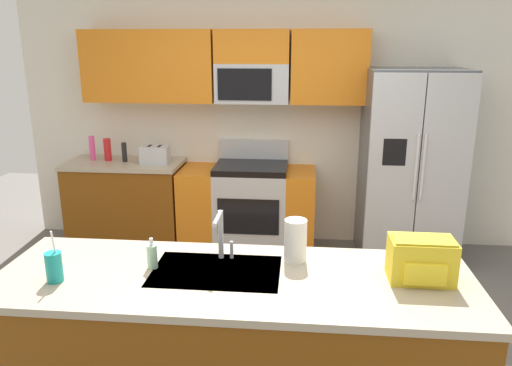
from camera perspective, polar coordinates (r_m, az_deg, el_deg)
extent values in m
plane|color=#66605B|center=(3.61, -0.95, -18.98)|extent=(9.00, 9.00, 0.00)
cube|color=silver|center=(5.16, 1.63, 7.38)|extent=(5.20, 0.10, 2.60)
cube|color=orange|center=(5.22, -15.59, 12.99)|extent=(0.70, 0.32, 0.70)
cube|color=orange|center=(5.03, -8.41, 13.30)|extent=(0.61, 0.32, 0.70)
cube|color=orange|center=(4.89, 8.55, 13.23)|extent=(0.73, 0.32, 0.70)
cube|color=#B7BABF|center=(4.92, -0.41, 11.54)|extent=(0.72, 0.32, 0.38)
cube|color=black|center=(4.76, -1.35, 11.40)|extent=(0.52, 0.01, 0.30)
cube|color=orange|center=(4.91, -0.42, 15.62)|extent=(0.72, 0.32, 0.32)
cube|color=brown|center=(5.33, -14.75, -2.49)|extent=(1.15, 0.60, 0.86)
cube|color=tan|center=(5.21, -15.09, 2.22)|extent=(1.18, 0.63, 0.04)
cube|color=#B7BABF|center=(5.04, -0.54, -3.12)|extent=(0.72, 0.60, 0.84)
cube|color=black|center=(4.75, -0.92, -3.97)|extent=(0.60, 0.01, 0.36)
cube|color=black|center=(4.91, -0.56, 1.84)|extent=(0.72, 0.60, 0.06)
cube|color=#B7BABF|center=(5.15, -0.25, 3.97)|extent=(0.72, 0.06, 0.20)
cube|color=orange|center=(5.12, -6.57, -2.92)|extent=(0.36, 0.60, 0.84)
cube|color=orange|center=(5.02, 5.15, -3.29)|extent=(0.28, 0.60, 0.84)
cube|color=#4C4F54|center=(4.94, 17.44, 1.83)|extent=(0.90, 0.70, 1.85)
cube|color=#B7BABF|center=(4.54, 15.59, 0.79)|extent=(0.44, 0.04, 1.81)
cube|color=#B7BABF|center=(4.65, 21.05, 0.63)|extent=(0.44, 0.04, 1.81)
cylinder|color=silver|center=(4.53, 18.16, 1.75)|extent=(0.02, 0.02, 0.60)
cylinder|color=silver|center=(4.55, 18.90, 1.73)|extent=(0.02, 0.02, 0.60)
cube|color=black|center=(4.47, 15.84, 3.47)|extent=(0.20, 0.00, 0.24)
cube|color=brown|center=(2.84, -2.52, -19.28)|extent=(2.46, 0.80, 0.86)
cube|color=tan|center=(2.60, -2.64, -11.16)|extent=(2.50, 0.84, 0.04)
cube|color=#B7BABF|center=(2.66, -4.66, -10.46)|extent=(0.68, 0.44, 0.03)
cube|color=#B7BABF|center=(5.03, -11.68, 3.24)|extent=(0.28, 0.16, 0.18)
cube|color=black|center=(5.03, -12.28, 4.23)|extent=(0.03, 0.11, 0.01)
cube|color=black|center=(5.00, -11.19, 4.22)|extent=(0.03, 0.11, 0.01)
cylinder|color=black|center=(5.18, -15.09, 3.49)|extent=(0.05, 0.05, 0.20)
cylinder|color=#EA4C93|center=(5.35, -18.54, 3.88)|extent=(0.06, 0.06, 0.25)
cylinder|color=red|center=(5.28, -16.92, 3.74)|extent=(0.07, 0.07, 0.23)
cylinder|color=#B7BABF|center=(2.75, -4.12, -6.00)|extent=(0.03, 0.03, 0.28)
cylinder|color=#B7BABF|center=(2.61, -4.54, -4.16)|extent=(0.02, 0.20, 0.02)
cylinder|color=#B7BABF|center=(2.77, -2.85, -7.77)|extent=(0.02, 0.02, 0.10)
cylinder|color=teal|center=(2.71, -22.47, -9.03)|extent=(0.08, 0.08, 0.16)
cylinder|color=white|center=(2.65, -22.53, -6.54)|extent=(0.01, 0.03, 0.14)
cylinder|color=#A5D8B2|center=(2.71, -12.01, -8.38)|extent=(0.06, 0.06, 0.13)
cylinder|color=white|center=(2.68, -12.12, -6.72)|extent=(0.02, 0.02, 0.04)
cylinder|color=white|center=(2.72, 4.62, -6.69)|extent=(0.12, 0.12, 0.24)
cube|color=yellow|center=(2.64, 18.68, -8.46)|extent=(0.32, 0.20, 0.22)
cube|color=gold|center=(2.59, 18.98, -6.52)|extent=(0.30, 0.14, 0.03)
cube|color=yellow|center=(2.56, 19.14, -10.03)|extent=(0.20, 0.03, 0.11)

